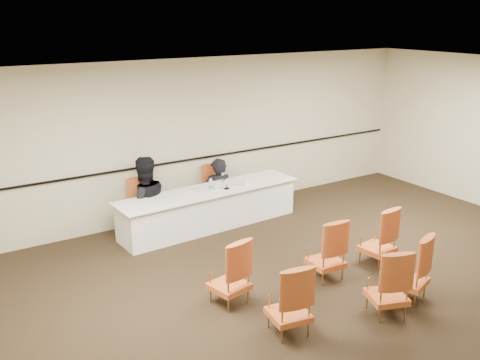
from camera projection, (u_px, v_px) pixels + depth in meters
name	position (u px, v px, depth m)	size (l,w,h in m)	color
floor	(336.00, 296.00, 7.45)	(10.00, 10.00, 0.00)	black
ceiling	(350.00, 79.00, 6.55)	(10.00, 10.00, 0.00)	white
wall_back	(198.00, 137.00, 10.22)	(10.00, 0.04, 3.00)	beige
wall_rail	(200.00, 158.00, 10.31)	(9.80, 0.04, 0.03)	black
panel_table	(210.00, 208.00, 9.80)	(3.53, 0.82, 0.71)	white
panelist_main	(218.00, 198.00, 10.53)	(0.60, 0.39, 1.64)	black
panelist_main_chair	(218.00, 189.00, 10.47)	(0.50, 0.50, 0.95)	#CC5524
panelist_second	(145.00, 207.00, 9.61)	(0.90, 0.70, 1.86)	black
panelist_second_chair	(144.00, 205.00, 9.60)	(0.50, 0.50, 0.95)	#CC5524
papers	(226.00, 187.00, 9.87)	(0.30, 0.22, 0.00)	white
microphone	(227.00, 182.00, 9.70)	(0.10, 0.20, 0.28)	black
water_bottle	(211.00, 184.00, 9.66)	(0.07, 0.07, 0.22)	teal
drinking_glass	(217.00, 187.00, 9.70)	(0.06, 0.06, 0.10)	white
coffee_cup	(246.00, 181.00, 9.94)	(0.09, 0.09, 0.15)	white
aud_chair_front_left	(229.00, 271.00, 7.16)	(0.50, 0.50, 0.95)	#CC5524
aud_chair_front_mid	(326.00, 248.00, 7.84)	(0.50, 0.50, 0.95)	#CC5524
aud_chair_front_right	(378.00, 235.00, 8.30)	(0.50, 0.50, 0.95)	#CC5524
aud_chair_back_left	(289.00, 298.00, 6.48)	(0.50, 0.50, 0.95)	#CC5524
aud_chair_back_mid	(388.00, 281.00, 6.88)	(0.50, 0.50, 0.95)	#CC5524
aud_chair_back_right	(409.00, 266.00, 7.28)	(0.50, 0.50, 0.95)	#CC5524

